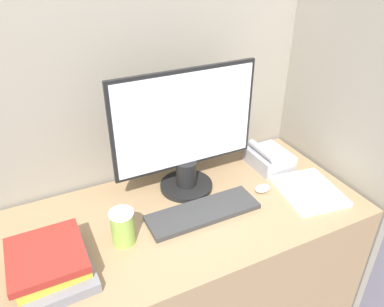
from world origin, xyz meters
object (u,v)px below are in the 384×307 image
at_px(mouse, 262,188).
at_px(coffee_cup, 123,227).
at_px(desk_telephone, 269,158).
at_px(book_stack, 50,262).
at_px(monitor, 186,136).
at_px(keyboard, 203,212).

bearing_deg(mouse, coffee_cup, -177.38).
bearing_deg(coffee_cup, desk_telephone, 13.79).
relative_size(mouse, book_stack, 0.23).
bearing_deg(book_stack, monitor, 21.65).
bearing_deg(monitor, coffee_cup, -149.54).
relative_size(monitor, mouse, 8.93).
relative_size(keyboard, desk_telephone, 2.27).
height_order(keyboard, book_stack, book_stack).
xyz_separation_m(coffee_cup, desk_telephone, (0.76, 0.19, -0.03)).
distance_m(mouse, desk_telephone, 0.22).
bearing_deg(keyboard, book_stack, -175.64).
bearing_deg(mouse, keyboard, -176.21).
distance_m(monitor, desk_telephone, 0.47).
height_order(keyboard, mouse, mouse).
height_order(mouse, book_stack, book_stack).
bearing_deg(book_stack, mouse, 4.16).
relative_size(mouse, desk_telephone, 0.34).
bearing_deg(desk_telephone, keyboard, -157.94).
xyz_separation_m(mouse, coffee_cup, (-0.62, -0.03, 0.05)).
bearing_deg(monitor, book_stack, -158.35).
xyz_separation_m(monitor, desk_telephone, (0.42, -0.01, -0.21)).
relative_size(coffee_cup, desk_telephone, 0.67).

